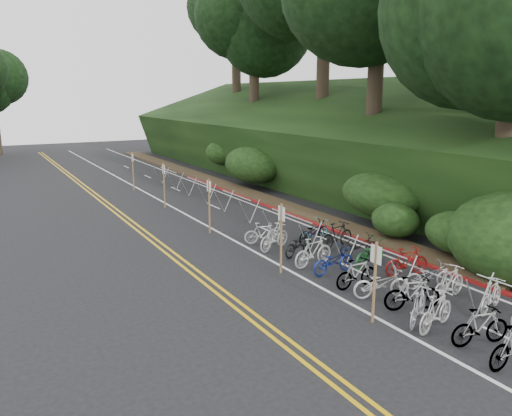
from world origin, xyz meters
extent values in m
plane|color=black|center=(0.00, 0.00, 0.00)|extent=(120.00, 120.00, 0.00)
cube|color=gold|center=(-2.15, 10.00, 0.00)|extent=(0.12, 80.00, 0.01)
cube|color=gold|center=(-1.85, 10.00, 0.00)|extent=(0.12, 80.00, 0.01)
cube|color=silver|center=(1.00, 10.00, 0.00)|extent=(0.12, 80.00, 0.01)
cube|color=silver|center=(5.20, 10.00, 0.00)|extent=(0.12, 80.00, 0.01)
cube|color=silver|center=(3.10, -2.00, 0.00)|extent=(0.10, 1.60, 0.01)
cube|color=silver|center=(3.10, 4.00, 0.00)|extent=(0.10, 1.60, 0.01)
cube|color=silver|center=(3.10, 10.00, 0.00)|extent=(0.10, 1.60, 0.01)
cube|color=silver|center=(3.10, 16.00, 0.00)|extent=(0.10, 1.60, 0.01)
cube|color=silver|center=(3.10, 22.00, 0.00)|extent=(0.10, 1.60, 0.01)
cube|color=silver|center=(3.10, 28.00, 0.00)|extent=(0.10, 1.60, 0.01)
cube|color=silver|center=(3.10, 34.00, 0.00)|extent=(0.10, 1.60, 0.01)
cube|color=maroon|center=(5.70, 12.00, 0.05)|extent=(0.25, 28.00, 0.10)
cube|color=black|center=(13.50, 22.00, 2.80)|extent=(12.32, 44.00, 9.11)
cube|color=#382819|center=(6.40, 22.00, 0.08)|extent=(1.40, 44.00, 0.16)
ellipsoid|color=#284C19|center=(7.20, 3.00, 1.04)|extent=(2.00, 2.80, 1.60)
ellipsoid|color=#284C19|center=(8.00, 8.00, 1.55)|extent=(2.60, 3.64, 2.08)
ellipsoid|color=#284C19|center=(9.20, 14.00, 1.99)|extent=(2.20, 3.08, 1.76)
ellipsoid|color=#284C19|center=(7.80, 20.00, 1.56)|extent=(3.00, 4.20, 2.40)
ellipsoid|color=#284C19|center=(8.50, 26.00, 1.73)|extent=(2.40, 3.36, 1.92)
ellipsoid|color=#284C19|center=(9.80, 30.00, 2.41)|extent=(2.80, 3.92, 2.24)
ellipsoid|color=#284C19|center=(7.00, 6.00, 0.90)|extent=(1.80, 2.52, 1.44)
ellipsoid|color=#284C19|center=(10.00, 18.00, 2.60)|extent=(3.20, 4.48, 2.56)
cylinder|color=#2D2319|center=(9.50, 3.00, 4.08)|extent=(0.81, 0.81, 5.75)
cylinder|color=#2D2319|center=(12.00, 6.00, 6.34)|extent=(0.88, 0.88, 7.08)
cylinder|color=#2D2319|center=(11.00, 12.00, 5.82)|extent=(0.85, 0.85, 6.64)
cylinder|color=#2D2319|center=(13.50, 20.00, 6.96)|extent=(0.90, 0.90, 7.52)
cylinder|color=#2D2319|center=(12.50, 28.00, 5.90)|extent=(0.83, 0.83, 6.19)
ellipsoid|color=black|center=(12.50, 28.00, 11.47)|extent=(8.26, 8.26, 7.84)
cylinder|color=#2D2319|center=(15.00, 36.00, 7.04)|extent=(0.88, 0.88, 7.08)
ellipsoid|color=black|center=(15.00, 36.00, 13.53)|extent=(9.83, 9.83, 9.34)
cylinder|color=#A0A1A2|center=(3.14, -0.77, 0.63)|extent=(0.63, 0.04, 1.24)
cylinder|color=#A0A1A2|center=(3.70, -0.77, 0.63)|extent=(0.63, 0.04, 1.24)
cylinder|color=#A0A1A2|center=(3.00, 3.00, 1.15)|extent=(0.05, 3.00, 0.05)
cylinder|color=#A0A1A2|center=(2.72, 1.60, 0.57)|extent=(0.58, 0.04, 1.13)
cylinder|color=#A0A1A2|center=(3.28, 1.60, 0.57)|extent=(0.58, 0.04, 1.13)
cylinder|color=#A0A1A2|center=(2.72, 4.40, 0.57)|extent=(0.58, 0.04, 1.13)
cylinder|color=#A0A1A2|center=(3.28, 4.40, 0.57)|extent=(0.58, 0.04, 1.13)
cylinder|color=#A0A1A2|center=(3.00, 8.00, 1.15)|extent=(0.05, 3.00, 0.05)
cylinder|color=#A0A1A2|center=(2.72, 6.60, 0.57)|extent=(0.58, 0.04, 1.13)
cylinder|color=#A0A1A2|center=(3.28, 6.60, 0.57)|extent=(0.58, 0.04, 1.13)
cylinder|color=#A0A1A2|center=(2.72, 9.40, 0.57)|extent=(0.58, 0.04, 1.13)
cylinder|color=#A0A1A2|center=(3.28, 9.40, 0.57)|extent=(0.58, 0.04, 1.13)
cylinder|color=#A0A1A2|center=(3.00, 13.00, 1.15)|extent=(0.05, 3.00, 0.05)
cylinder|color=#A0A1A2|center=(2.72, 11.60, 0.57)|extent=(0.58, 0.04, 1.13)
cylinder|color=#A0A1A2|center=(3.28, 11.60, 0.57)|extent=(0.58, 0.04, 1.13)
cylinder|color=#A0A1A2|center=(2.72, 14.40, 0.57)|extent=(0.58, 0.04, 1.13)
cylinder|color=#A0A1A2|center=(3.28, 14.40, 0.57)|extent=(0.58, 0.04, 1.13)
cylinder|color=#A0A1A2|center=(3.00, 18.00, 1.15)|extent=(0.05, 3.00, 0.05)
cylinder|color=#A0A1A2|center=(2.72, 16.60, 0.57)|extent=(0.58, 0.04, 1.13)
cylinder|color=#A0A1A2|center=(3.28, 16.60, 0.57)|extent=(0.58, 0.04, 1.13)
cylinder|color=#A0A1A2|center=(2.72, 19.40, 0.57)|extent=(0.58, 0.04, 1.13)
cylinder|color=#A0A1A2|center=(3.28, 19.40, 0.57)|extent=(0.58, 0.04, 1.13)
cylinder|color=#A0A1A2|center=(3.00, 23.00, 1.15)|extent=(0.05, 3.00, 0.05)
cylinder|color=#A0A1A2|center=(2.72, 21.60, 0.57)|extent=(0.58, 0.04, 1.13)
cylinder|color=#A0A1A2|center=(3.28, 21.60, 0.57)|extent=(0.58, 0.04, 1.13)
cylinder|color=#A0A1A2|center=(2.72, 24.40, 0.57)|extent=(0.58, 0.04, 1.13)
cylinder|color=#A0A1A2|center=(3.28, 24.40, 0.57)|extent=(0.58, 0.04, 1.13)
cylinder|color=brown|center=(0.72, 0.48, 1.15)|extent=(0.08, 0.08, 2.30)
cube|color=silver|center=(0.72, 0.48, 1.95)|extent=(0.02, 0.40, 0.50)
cylinder|color=brown|center=(0.60, 5.00, 1.25)|extent=(0.08, 0.08, 2.50)
cube|color=silver|center=(0.60, 5.00, 2.15)|extent=(0.02, 0.40, 0.50)
cylinder|color=brown|center=(0.60, 11.00, 1.25)|extent=(0.08, 0.08, 2.50)
cube|color=silver|center=(0.60, 11.00, 2.15)|extent=(0.02, 0.40, 0.50)
cylinder|color=brown|center=(0.60, 17.00, 1.25)|extent=(0.08, 0.08, 2.50)
cube|color=silver|center=(0.60, 17.00, 2.15)|extent=(0.02, 0.40, 0.50)
cylinder|color=brown|center=(0.60, 23.00, 1.25)|extent=(0.08, 0.08, 2.50)
cube|color=silver|center=(0.60, 23.00, 2.15)|extent=(0.02, 0.40, 0.50)
imported|color=#9E9EA3|center=(1.74, -0.18, 0.50)|extent=(1.22, 1.67, 0.99)
imported|color=slate|center=(2.14, -1.81, 0.50)|extent=(0.86, 1.72, 1.00)
imported|color=beige|center=(1.87, -0.67, 0.52)|extent=(0.88, 1.78, 1.03)
imported|color=beige|center=(4.15, -0.69, 0.48)|extent=(0.92, 1.67, 0.97)
imported|color=slate|center=(2.25, 0.52, 0.52)|extent=(1.08, 1.78, 1.03)
imported|color=beige|center=(3.81, 0.52, 0.53)|extent=(0.81, 1.81, 1.05)
imported|color=beige|center=(2.12, 1.63, 0.48)|extent=(1.20, 1.92, 0.95)
imported|color=#9E9EA3|center=(4.00, 1.45, 0.44)|extent=(1.04, 1.76, 0.87)
imported|color=slate|center=(2.00, 2.64, 0.49)|extent=(0.48, 1.64, 0.98)
imported|color=maroon|center=(4.22, 2.62, 0.52)|extent=(0.78, 1.78, 1.03)
imported|color=navy|center=(2.18, 4.07, 0.46)|extent=(0.70, 1.80, 0.93)
imported|color=#144C1E|center=(3.84, 4.06, 0.48)|extent=(1.12, 1.95, 0.97)
imported|color=beige|center=(2.02, 5.04, 0.55)|extent=(0.77, 1.87, 1.09)
imported|color=black|center=(4.24, 5.09, 0.43)|extent=(0.89, 1.74, 0.87)
imported|color=black|center=(2.29, 6.39, 0.45)|extent=(1.17, 1.83, 0.91)
imported|color=black|center=(4.15, 6.34, 0.55)|extent=(0.82, 1.88, 1.10)
imported|color=beige|center=(1.83, 7.43, 0.54)|extent=(1.12, 1.86, 1.08)
imported|color=slate|center=(3.77, 7.41, 0.49)|extent=(1.11, 1.97, 0.98)
imported|color=#9E9EA3|center=(1.82, 8.36, 0.46)|extent=(0.97, 1.59, 0.92)
camera|label=1|loc=(-8.35, -8.98, 6.11)|focal=35.00mm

